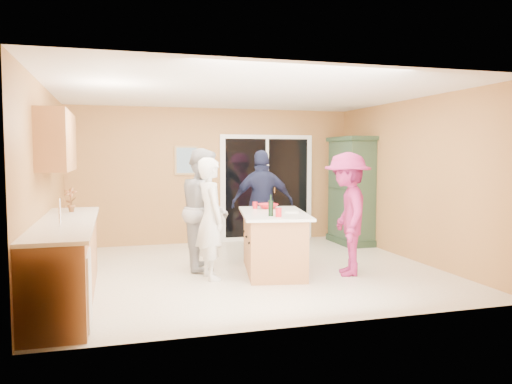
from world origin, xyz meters
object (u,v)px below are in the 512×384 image
object	(u,v)px
kitchen_island	(273,244)
woman_navy	(263,204)
green_hutch	(351,192)
woman_magenta	(347,214)
woman_white	(211,218)
woman_grey	(204,209)

from	to	relation	value
kitchen_island	woman_navy	bearing A→B (deg)	91.98
green_hutch	woman_navy	size ratio (longest dim) A/B	1.15
woman_magenta	woman_navy	bearing A→B (deg)	-134.47
woman_white	woman_magenta	size ratio (longest dim) A/B	0.96
green_hutch	woman_magenta	size ratio (longest dim) A/B	1.17
woman_grey	woman_magenta	size ratio (longest dim) A/B	1.03
woman_magenta	woman_white	bearing A→B (deg)	-80.80
woman_white	woman_magenta	xyz separation A→B (m)	(1.90, -0.31, 0.04)
green_hutch	woman_grey	world-z (taller)	green_hutch
kitchen_island	woman_white	distance (m)	1.04
kitchen_island	woman_grey	size ratio (longest dim) A/B	1.00
woman_grey	woman_navy	xyz separation A→B (m)	(1.09, 0.60, -0.01)
woman_magenta	green_hutch	bearing A→B (deg)	170.39
green_hutch	woman_navy	distance (m)	2.13
woman_navy	woman_white	bearing A→B (deg)	54.04
green_hutch	woman_magenta	world-z (taller)	green_hutch
green_hutch	woman_navy	world-z (taller)	green_hutch
woman_magenta	woman_grey	bearing A→B (deg)	-98.32
woman_navy	woman_magenta	bearing A→B (deg)	123.26
woman_white	woman_navy	distance (m)	1.66
kitchen_island	woman_navy	world-z (taller)	woman_navy
green_hutch	woman_white	xyz separation A→B (m)	(-3.11, -1.97, -0.16)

